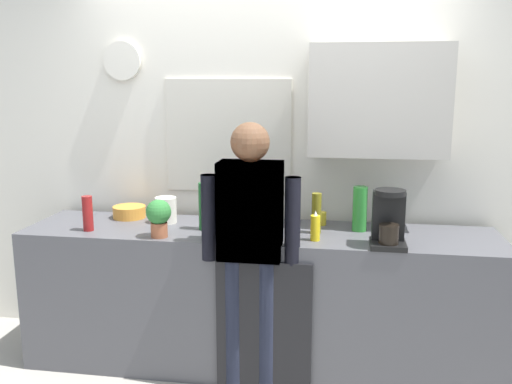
{
  "coord_description": "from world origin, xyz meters",
  "views": [
    {
      "loc": [
        0.51,
        -2.99,
        1.83
      ],
      "look_at": [
        -0.01,
        0.25,
        1.16
      ],
      "focal_mm": 38.71,
      "sensor_mm": 36.0,
      "label": 1
    }
  ],
  "objects_px": {
    "mixing_bowl": "(129,212)",
    "storage_canister": "(166,210)",
    "bottle_red_vinegar": "(88,213)",
    "person_at_sink": "(250,237)",
    "bottle_clear_soda": "(360,209)",
    "bottle_amber_beer": "(257,217)",
    "person_guest": "(250,237)",
    "coffee_maker": "(389,221)",
    "potted_plant": "(159,216)",
    "bottle_olive_oil": "(316,213)",
    "cup_yellow_cup": "(321,218)",
    "bottle_green_wine": "(204,206)",
    "dish_soap": "(315,228)"
  },
  "relations": [
    {
      "from": "coffee_maker",
      "to": "bottle_olive_oil",
      "type": "xyz_separation_m",
      "value": [
        -0.41,
        0.2,
        -0.02
      ]
    },
    {
      "from": "bottle_green_wine",
      "to": "cup_yellow_cup",
      "type": "height_order",
      "value": "bottle_green_wine"
    },
    {
      "from": "cup_yellow_cup",
      "to": "dish_soap",
      "type": "height_order",
      "value": "dish_soap"
    },
    {
      "from": "bottle_clear_soda",
      "to": "bottle_green_wine",
      "type": "xyz_separation_m",
      "value": [
        -0.96,
        -0.13,
        0.01
      ]
    },
    {
      "from": "cup_yellow_cup",
      "to": "potted_plant",
      "type": "bearing_deg",
      "value": -155.16
    },
    {
      "from": "mixing_bowl",
      "to": "storage_canister",
      "type": "bearing_deg",
      "value": -17.15
    },
    {
      "from": "bottle_amber_beer",
      "to": "bottle_clear_soda",
      "type": "height_order",
      "value": "bottle_clear_soda"
    },
    {
      "from": "coffee_maker",
      "to": "potted_plant",
      "type": "height_order",
      "value": "coffee_maker"
    },
    {
      "from": "bottle_amber_beer",
      "to": "person_guest",
      "type": "distance_m",
      "value": 0.19
    },
    {
      "from": "bottle_olive_oil",
      "to": "person_guest",
      "type": "bearing_deg",
      "value": -139.94
    },
    {
      "from": "bottle_red_vinegar",
      "to": "bottle_green_wine",
      "type": "distance_m",
      "value": 0.73
    },
    {
      "from": "mixing_bowl",
      "to": "person_guest",
      "type": "distance_m",
      "value": 1.04
    },
    {
      "from": "coffee_maker",
      "to": "mixing_bowl",
      "type": "relative_size",
      "value": 1.5
    },
    {
      "from": "bottle_red_vinegar",
      "to": "bottle_clear_soda",
      "type": "distance_m",
      "value": 1.69
    },
    {
      "from": "bottle_green_wine",
      "to": "mixing_bowl",
      "type": "height_order",
      "value": "bottle_green_wine"
    },
    {
      "from": "bottle_amber_beer",
      "to": "dish_soap",
      "type": "height_order",
      "value": "bottle_amber_beer"
    },
    {
      "from": "bottle_clear_soda",
      "to": "dish_soap",
      "type": "relative_size",
      "value": 1.56
    },
    {
      "from": "bottle_red_vinegar",
      "to": "bottle_green_wine",
      "type": "bearing_deg",
      "value": 11.1
    },
    {
      "from": "bottle_clear_soda",
      "to": "person_at_sink",
      "type": "xyz_separation_m",
      "value": [
        -0.62,
        -0.4,
        -0.09
      ]
    },
    {
      "from": "bottle_clear_soda",
      "to": "bottle_amber_beer",
      "type": "bearing_deg",
      "value": -160.51
    },
    {
      "from": "potted_plant",
      "to": "person_at_sink",
      "type": "xyz_separation_m",
      "value": [
        0.56,
        -0.07,
        -0.08
      ]
    },
    {
      "from": "potted_plant",
      "to": "storage_canister",
      "type": "relative_size",
      "value": 1.35
    },
    {
      "from": "potted_plant",
      "to": "mixing_bowl",
      "type": "bearing_deg",
      "value": 130.3
    },
    {
      "from": "mixing_bowl",
      "to": "storage_canister",
      "type": "xyz_separation_m",
      "value": [
        0.29,
        -0.09,
        0.04
      ]
    },
    {
      "from": "dish_soap",
      "to": "storage_canister",
      "type": "xyz_separation_m",
      "value": [
        -0.99,
        0.25,
        0.01
      ]
    },
    {
      "from": "bottle_red_vinegar",
      "to": "person_at_sink",
      "type": "relative_size",
      "value": 0.14
    },
    {
      "from": "storage_canister",
      "to": "bottle_green_wine",
      "type": "bearing_deg",
      "value": -22.57
    },
    {
      "from": "bottle_amber_beer",
      "to": "dish_soap",
      "type": "bearing_deg",
      "value": -6.48
    },
    {
      "from": "bottle_olive_oil",
      "to": "bottle_green_wine",
      "type": "bearing_deg",
      "value": -177.72
    },
    {
      "from": "mixing_bowl",
      "to": "person_guest",
      "type": "height_order",
      "value": "person_guest"
    },
    {
      "from": "storage_canister",
      "to": "person_guest",
      "type": "height_order",
      "value": "person_guest"
    },
    {
      "from": "bottle_red_vinegar",
      "to": "potted_plant",
      "type": "distance_m",
      "value": 0.49
    },
    {
      "from": "mixing_bowl",
      "to": "potted_plant",
      "type": "bearing_deg",
      "value": -49.7
    },
    {
      "from": "coffee_maker",
      "to": "cup_yellow_cup",
      "type": "distance_m",
      "value": 0.57
    },
    {
      "from": "mixing_bowl",
      "to": "person_at_sink",
      "type": "bearing_deg",
      "value": -27.81
    },
    {
      "from": "cup_yellow_cup",
      "to": "person_guest",
      "type": "relative_size",
      "value": 0.05
    },
    {
      "from": "bottle_clear_soda",
      "to": "cup_yellow_cup",
      "type": "bearing_deg",
      "value": 157.12
    },
    {
      "from": "bottle_amber_beer",
      "to": "cup_yellow_cup",
      "type": "relative_size",
      "value": 2.71
    },
    {
      "from": "bottle_amber_beer",
      "to": "storage_canister",
      "type": "distance_m",
      "value": 0.67
    },
    {
      "from": "dish_soap",
      "to": "coffee_maker",
      "type": "bearing_deg",
      "value": -5.61
    },
    {
      "from": "bottle_amber_beer",
      "to": "potted_plant",
      "type": "bearing_deg",
      "value": -168.55
    },
    {
      "from": "mixing_bowl",
      "to": "bottle_amber_beer",
      "type": "bearing_deg",
      "value": -18.13
    },
    {
      "from": "bottle_clear_soda",
      "to": "mixing_bowl",
      "type": "xyz_separation_m",
      "value": [
        -1.54,
        0.09,
        -0.1
      ]
    },
    {
      "from": "bottle_amber_beer",
      "to": "person_at_sink",
      "type": "height_order",
      "value": "person_at_sink"
    },
    {
      "from": "coffee_maker",
      "to": "bottle_red_vinegar",
      "type": "distance_m",
      "value": 1.82
    },
    {
      "from": "bottle_red_vinegar",
      "to": "bottle_olive_oil",
      "type": "xyz_separation_m",
      "value": [
        1.41,
        0.17,
        0.01
      ]
    },
    {
      "from": "person_guest",
      "to": "potted_plant",
      "type": "bearing_deg",
      "value": -6.91
    },
    {
      "from": "bottle_red_vinegar",
      "to": "bottle_olive_oil",
      "type": "distance_m",
      "value": 1.42
    },
    {
      "from": "bottle_amber_beer",
      "to": "mixing_bowl",
      "type": "xyz_separation_m",
      "value": [
        -0.93,
        0.3,
        -0.07
      ]
    },
    {
      "from": "mixing_bowl",
      "to": "potted_plant",
      "type": "height_order",
      "value": "potted_plant"
    }
  ]
}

